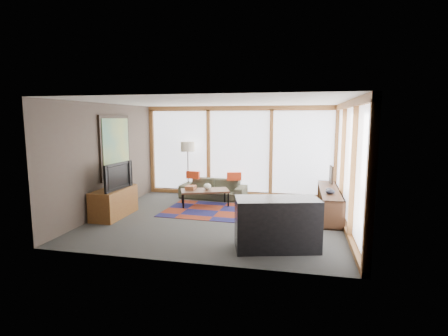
% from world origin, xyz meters
% --- Properties ---
extents(ground, '(5.50, 5.50, 0.00)m').
position_xyz_m(ground, '(0.00, 0.00, 0.00)').
color(ground, '#2F2F2D').
rests_on(ground, ground).
extents(room_envelope, '(5.52, 5.02, 2.62)m').
position_xyz_m(room_envelope, '(0.49, 0.56, 1.54)').
color(room_envelope, '#473832').
rests_on(room_envelope, ground).
extents(rug, '(2.71, 1.80, 0.01)m').
position_xyz_m(rug, '(-0.17, 0.59, 0.01)').
color(rug, maroon).
rests_on(rug, ground).
extents(sofa, '(1.89, 0.85, 0.54)m').
position_xyz_m(sofa, '(-0.65, 1.95, 0.27)').
color(sofa, '#313325').
rests_on(sofa, ground).
extents(pillow_left, '(0.39, 0.15, 0.21)m').
position_xyz_m(pillow_left, '(-1.26, 1.96, 0.65)').
color(pillow_left, red).
rests_on(pillow_left, sofa).
extents(pillow_right, '(0.42, 0.22, 0.22)m').
position_xyz_m(pillow_right, '(-0.05, 1.94, 0.65)').
color(pillow_right, red).
rests_on(pillow_right, sofa).
extents(floor_lamp, '(0.40, 0.40, 1.59)m').
position_xyz_m(floor_lamp, '(-1.43, 2.06, 0.79)').
color(floor_lamp, black).
rests_on(floor_lamp, ground).
extents(coffee_table, '(1.36, 1.02, 0.41)m').
position_xyz_m(coffee_table, '(-0.67, 1.11, 0.20)').
color(coffee_table, '#351A10').
rests_on(coffee_table, ground).
extents(book_stack, '(0.24, 0.29, 0.10)m').
position_xyz_m(book_stack, '(-1.05, 1.09, 0.46)').
color(book_stack, brown).
rests_on(book_stack, coffee_table).
extents(vase, '(0.21, 0.21, 0.17)m').
position_xyz_m(vase, '(-0.60, 1.12, 0.49)').
color(vase, beige).
rests_on(vase, coffee_table).
extents(bookshelf, '(0.44, 2.42, 0.60)m').
position_xyz_m(bookshelf, '(2.43, 0.86, 0.30)').
color(bookshelf, '#351A10').
rests_on(bookshelf, ground).
extents(bowl_a, '(0.25, 0.25, 0.11)m').
position_xyz_m(bowl_a, '(2.40, 0.35, 0.66)').
color(bowl_a, black).
rests_on(bowl_a, bookshelf).
extents(bowl_b, '(0.18, 0.18, 0.08)m').
position_xyz_m(bowl_b, '(2.40, 0.65, 0.64)').
color(bowl_b, black).
rests_on(bowl_b, bookshelf).
extents(shelf_picture, '(0.07, 0.35, 0.46)m').
position_xyz_m(shelf_picture, '(2.51, 1.64, 0.83)').
color(shelf_picture, black).
rests_on(shelf_picture, bookshelf).
extents(tv_console, '(0.54, 1.30, 0.65)m').
position_xyz_m(tv_console, '(-2.43, -0.35, 0.33)').
color(tv_console, '#5F2C19').
rests_on(tv_console, ground).
extents(television, '(0.21, 1.07, 0.61)m').
position_xyz_m(television, '(-2.36, -0.40, 0.96)').
color(television, black).
rests_on(television, tv_console).
extents(bar_counter, '(1.54, 1.00, 0.90)m').
position_xyz_m(bar_counter, '(1.37, -1.60, 0.45)').
color(bar_counter, black).
rests_on(bar_counter, ground).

